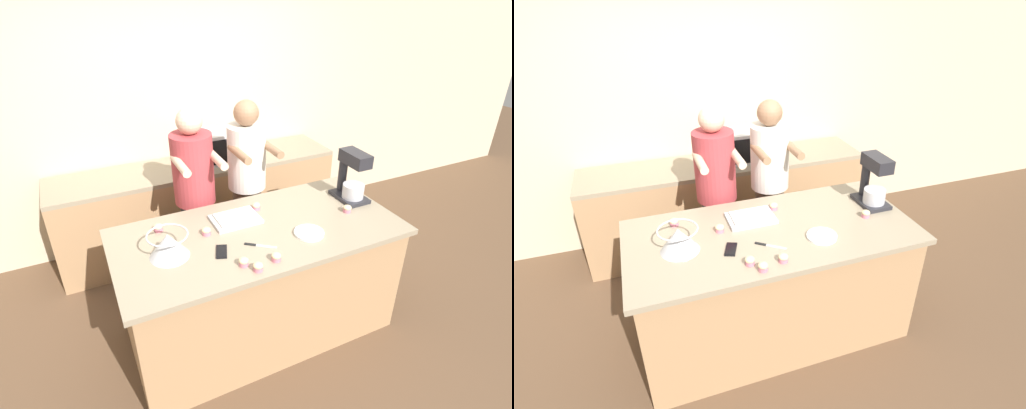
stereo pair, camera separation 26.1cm
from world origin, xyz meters
The scene contains 20 objects.
ground_plane centered at (0.00, 0.00, 0.00)m, with size 16.00×16.00×0.00m, color brown.
back_wall centered at (0.00, 1.73, 1.35)m, with size 10.00×0.06×2.70m.
island_counter centered at (0.00, 0.00, 0.47)m, with size 2.04×0.98×0.94m.
back_counter centered at (0.00, 1.38, 0.45)m, with size 2.80×0.60×0.91m.
person_left centered at (-0.24, 0.71, 0.87)m, with size 0.35×0.51×1.66m.
person_right centered at (0.23, 0.71, 0.88)m, with size 0.34×0.50×1.66m.
stand_mixer centered at (0.87, 0.10, 1.11)m, with size 0.20×0.30×0.40m.
mixing_bowl centered at (-0.65, -0.03, 1.02)m, with size 0.26×0.26×0.17m.
baking_tray centered at (-0.10, 0.19, 0.95)m, with size 0.35×0.25×0.04m.
microwave_oven centered at (0.17, 1.37, 1.06)m, with size 0.56×0.34×0.30m.
cell_phone centered at (-0.34, -0.14, 0.94)m, with size 0.12×0.16×0.01m.
small_plate centered at (0.29, -0.20, 0.94)m, with size 0.21×0.21×0.02m.
knife centered at (-0.09, -0.17, 0.94)m, with size 0.18×0.15×0.01m.
cupcake_0 centered at (0.71, -0.07, 0.96)m, with size 0.06×0.06×0.06m.
cupcake_1 centered at (0.11, 0.27, 0.96)m, with size 0.06×0.06×0.06m.
cupcake_2 centered at (-0.06, -0.37, 0.96)m, with size 0.06×0.06×0.06m.
cupcake_3 centered at (-0.27, -0.33, 0.96)m, with size 0.06×0.06×0.06m.
cupcake_4 centered at (-0.35, 0.10, 0.96)m, with size 0.06×0.06×0.06m.
cupcake_5 centered at (-0.21, -0.41, 0.96)m, with size 0.06×0.06×0.06m.
cupcake_6 centered at (-0.64, 0.29, 0.96)m, with size 0.06×0.06×0.06m.
Camera 1 is at (-1.05, -2.13, 2.46)m, focal length 28.00 mm.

